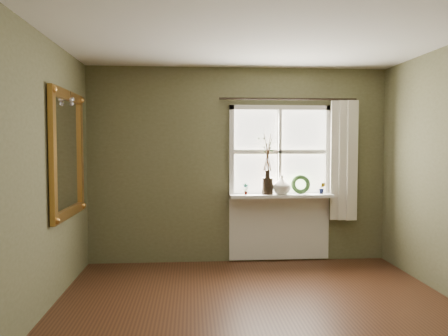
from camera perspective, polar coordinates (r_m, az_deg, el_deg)
name	(u,v)px	position (r m, az deg, el deg)	size (l,w,h in m)	color
floor	(267,332)	(3.94, 5.70, -20.52)	(4.50, 4.50, 0.00)	#3D2113
ceiling	(269,18)	(3.76, 5.92, 18.86)	(4.50, 4.50, 0.00)	silver
wall_back	(238,165)	(5.90, 1.90, 0.38)	(4.00, 0.10, 2.60)	brown
wall_left	(12,180)	(3.84, -25.92, -1.37)	(0.10, 4.50, 2.60)	brown
wall_front	(402,237)	(1.44, 22.26, -8.29)	(4.00, 0.10, 2.60)	brown
window_frame	(280,152)	(5.91, 7.29, 2.11)	(1.36, 0.06, 1.24)	silver
window_sill	(281,196)	(5.84, 7.47, -3.61)	(1.36, 0.26, 0.04)	silver
window_apron	(279,227)	(6.01, 7.22, -7.66)	(1.36, 0.04, 0.88)	silver
dark_jug	(267,186)	(5.79, 5.69, -2.35)	(0.15, 0.15, 0.22)	black
cream_vase	(282,185)	(5.83, 7.57, -2.19)	(0.24, 0.24, 0.25)	beige
wreath	(301,186)	(5.93, 9.97, -2.38)	(0.26, 0.26, 0.06)	#27441E
potted_plant_left	(246,189)	(5.75, 2.84, -2.74)	(0.08, 0.05, 0.15)	#27441E
potted_plant_right	(322,188)	(5.97, 12.69, -2.57)	(0.09, 0.07, 0.16)	#27441E
curtain	(343,160)	(6.04, 15.30, 0.95)	(0.36, 0.12, 1.59)	beige
curtain_rod	(288,99)	(5.90, 8.42, 8.91)	(0.03, 0.03, 1.84)	black
gilt_mirror	(68,154)	(4.99, -19.75, 1.74)	(0.10, 1.14, 1.36)	white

